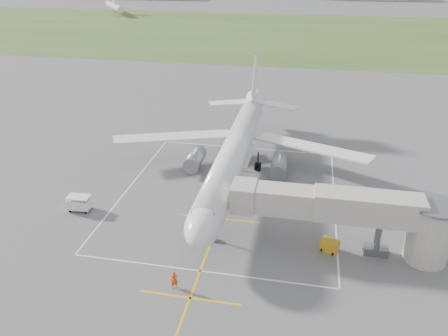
% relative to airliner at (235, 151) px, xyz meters
% --- Properties ---
extents(ground, '(700.00, 700.00, 0.00)m').
position_rel_airliner_xyz_m(ground, '(0.00, -0.75, -4.39)').
color(ground, '#575759').
rests_on(ground, ground).
extents(grass_strip, '(700.00, 120.00, 0.02)m').
position_rel_airliner_xyz_m(grass_strip, '(0.00, 129.25, -4.38)').
color(grass_strip, '#385023').
rests_on(grass_strip, ground).
extents(apron_markings, '(28.20, 60.00, 0.01)m').
position_rel_airliner_xyz_m(apron_markings, '(0.00, -6.57, -4.38)').
color(apron_markings, '#E6A70D').
rests_on(apron_markings, ground).
extents(airliner, '(38.93, 46.75, 13.52)m').
position_rel_airliner_xyz_m(airliner, '(0.00, 0.00, 0.00)').
color(airliner, silver).
rests_on(airliner, ground).
extents(jet_bridge, '(23.40, 5.00, 7.20)m').
position_rel_airliner_xyz_m(jet_bridge, '(15.72, -14.25, 0.35)').
color(jet_bridge, '#A8A497').
rests_on(jet_bridge, ground).
extents(gpu_unit, '(2.19, 1.89, 1.39)m').
position_rel_airliner_xyz_m(gpu_unit, '(13.10, -14.75, -3.71)').
color(gpu_unit, '#BC8B17').
rests_on(gpu_unit, ground).
extents(baggage_cart, '(2.94, 1.86, 1.98)m').
position_rel_airliner_xyz_m(baggage_cart, '(-17.85, -12.18, -3.38)').
color(baggage_cart, silver).
rests_on(baggage_cart, ground).
extents(ramp_worker_nose, '(0.85, 0.74, 1.96)m').
position_rel_airliner_xyz_m(ramp_worker_nose, '(-1.84, -23.66, -3.41)').
color(ramp_worker_nose, '#EE3E07').
rests_on(ramp_worker_nose, ground).
extents(ramp_worker_wing, '(1.12, 1.20, 1.96)m').
position_rel_airliner_xyz_m(ramp_worker_wing, '(-5.92, 1.92, -3.41)').
color(ramp_worker_wing, '#F95607').
rests_on(ramp_worker_wing, ground).
extents(distant_aircraft, '(210.86, 28.90, 8.85)m').
position_rel_airliner_xyz_m(distant_aircraft, '(-1.00, 174.61, -0.80)').
color(distant_aircraft, silver).
rests_on(distant_aircraft, ground).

